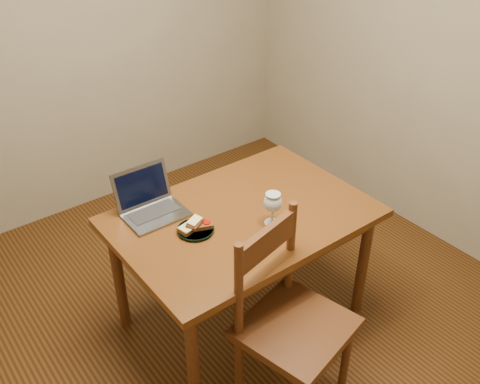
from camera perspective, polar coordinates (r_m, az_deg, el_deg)
floor at (r=3.28m, az=-1.20°, el=-12.67°), size 3.20×3.20×0.02m
back_wall at (r=3.85m, az=-16.45°, el=16.24°), size 3.20×0.02×2.60m
right_wall at (r=3.63m, az=20.15°, el=14.59°), size 0.02×3.20×2.60m
table at (r=2.80m, az=0.29°, el=-3.78°), size 1.30×0.90×0.74m
chair at (r=2.49m, az=5.51°, el=-12.98°), size 0.56×0.54×0.51m
plate at (r=2.64m, az=-4.76°, el=-4.06°), size 0.18×0.18×0.02m
sandwich_cheese at (r=2.62m, az=-5.45°, el=-3.80°), size 0.11×0.08×0.03m
sandwich_tomato at (r=2.63m, az=-4.03°, el=-3.47°), size 0.11×0.09×0.03m
sandwich_top at (r=2.61m, az=-4.85°, el=-3.27°), size 0.11×0.09×0.03m
milk_glass at (r=2.64m, az=3.50°, el=-1.79°), size 0.09×0.09×0.18m
laptop at (r=2.78m, az=-9.65°, el=-0.97°), size 0.31×0.28×0.22m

